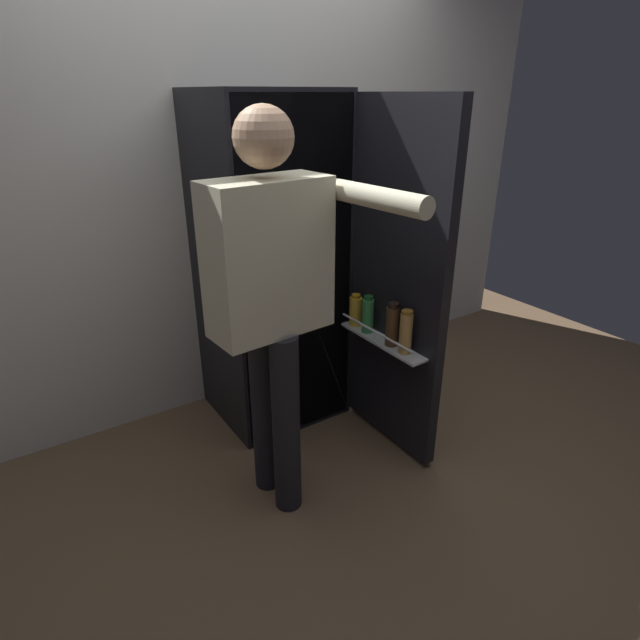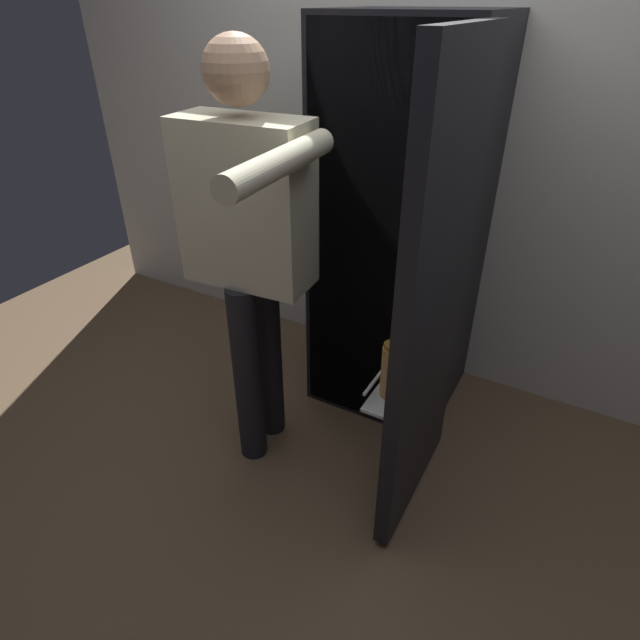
# 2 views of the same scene
# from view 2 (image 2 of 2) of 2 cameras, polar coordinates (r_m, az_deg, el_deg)

# --- Properties ---
(ground_plane) EXTENTS (5.31, 5.31, 0.00)m
(ground_plane) POSITION_cam_2_polar(r_m,az_deg,el_deg) (2.49, 2.36, -13.94)
(ground_plane) COLOR brown
(kitchen_wall) EXTENTS (4.40, 0.10, 2.63)m
(kitchen_wall) POSITION_cam_2_polar(r_m,az_deg,el_deg) (2.63, 12.70, 20.83)
(kitchen_wall) COLOR silver
(kitchen_wall) RESTS_ON ground_plane
(refrigerator) EXTENTS (0.72, 1.23, 1.75)m
(refrigerator) POSITION_cam_2_polar(r_m,az_deg,el_deg) (2.37, 9.03, 8.84)
(refrigerator) COLOR black
(refrigerator) RESTS_ON ground_plane
(person) EXTENTS (0.61, 0.78, 1.70)m
(person) POSITION_cam_2_polar(r_m,az_deg,el_deg) (1.98, -7.59, 9.15)
(person) COLOR black
(person) RESTS_ON ground_plane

